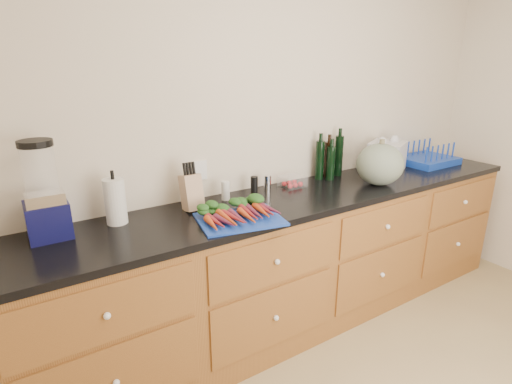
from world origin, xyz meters
TOP-DOWN VIEW (x-y plane):
  - wall_back at (0.00, 1.62)m, footprint 4.10×0.05m
  - cabinets at (0.00, 1.30)m, footprint 3.60×0.64m
  - countertop at (0.00, 1.30)m, footprint 3.64×0.62m
  - cutting_board at (-0.59, 1.14)m, footprint 0.50×0.42m
  - carrots at (-0.59, 1.18)m, footprint 0.39×0.29m
  - squash at (0.57, 1.19)m, footprint 0.32×0.32m
  - blender_appliance at (-1.48, 1.46)m, footprint 0.19×0.19m
  - paper_towel at (-1.16, 1.46)m, footprint 0.11×0.11m
  - knife_block at (-0.73, 1.44)m, footprint 0.10×0.10m
  - grinder_salt at (-0.49, 1.48)m, footprint 0.05×0.05m
  - grinder_pepper at (-0.28, 1.48)m, footprint 0.05×0.05m
  - canister_chrome at (-0.18, 1.48)m, footprint 0.05×0.05m
  - tomato_box at (0.02, 1.47)m, footprint 0.16×0.13m
  - bottles at (0.40, 1.51)m, footprint 0.25×0.13m
  - grocery_bag at (0.92, 1.42)m, footprint 0.38×0.36m
  - dish_rack at (1.38, 1.38)m, footprint 0.45×0.36m

SIDE VIEW (x-z plane):
  - cabinets at x=0.00m, z-range 0.00..0.90m
  - countertop at x=0.00m, z-range 0.90..0.94m
  - cutting_board at x=-0.59m, z-range 0.94..0.95m
  - carrots at x=-0.59m, z-range 0.95..1.00m
  - tomato_box at x=0.02m, z-range 0.94..1.02m
  - dish_rack at x=1.38m, z-range 0.89..1.07m
  - canister_chrome at x=-0.18m, z-range 0.94..1.05m
  - grinder_pepper at x=-0.28m, z-range 0.94..1.06m
  - grinder_salt at x=-0.49m, z-range 0.94..1.06m
  - knife_block at x=-0.73m, z-range 0.94..1.15m
  - grocery_bag at x=0.92m, z-range 0.94..1.16m
  - paper_towel at x=-1.16m, z-range 0.94..1.18m
  - bottles at x=0.40m, z-range 0.93..1.23m
  - squash at x=0.57m, z-range 0.94..1.23m
  - blender_appliance at x=-1.48m, z-range 0.91..1.39m
  - wall_back at x=0.00m, z-range 0.00..2.60m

